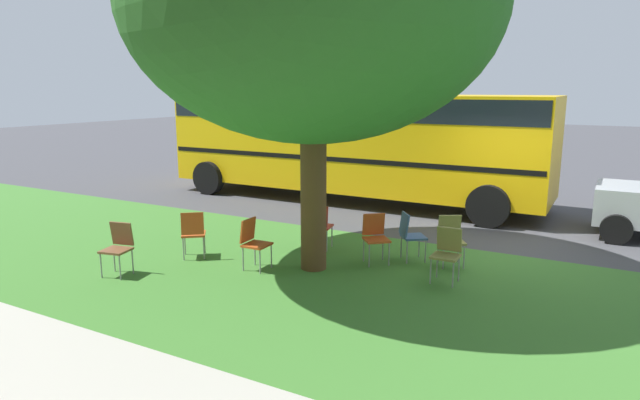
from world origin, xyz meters
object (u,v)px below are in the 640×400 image
(chair_0, at_px, (410,233))
(chair_7, at_px, (253,240))
(chair_4, at_px, (375,234))
(school_bus, at_px, (351,137))
(chair_2, at_px, (193,231))
(street_tree, at_px, (313,3))
(chair_3, at_px, (447,250))
(chair_5, at_px, (451,236))
(chair_6, at_px, (319,223))
(chair_1, at_px, (118,245))

(chair_0, bearing_deg, chair_7, 38.46)
(chair_4, distance_m, school_bus, 5.69)
(chair_2, relative_size, chair_4, 1.00)
(street_tree, relative_size, chair_7, 7.51)
(chair_4, height_order, chair_7, same)
(chair_3, distance_m, chair_7, 3.23)
(chair_5, distance_m, chair_6, 2.48)
(chair_2, height_order, chair_4, same)
(chair_2, distance_m, chair_4, 3.29)
(chair_4, height_order, chair_5, same)
(chair_2, relative_size, chair_3, 1.00)
(chair_6, bearing_deg, chair_3, 167.81)
(chair_7, bearing_deg, chair_3, -162.26)
(chair_1, xyz_separation_m, chair_4, (-3.48, -2.65, 0.00))
(street_tree, bearing_deg, chair_0, -136.98)
(chair_5, bearing_deg, chair_1, 34.03)
(chair_1, bearing_deg, chair_2, -110.88)
(chair_3, bearing_deg, chair_6, -12.19)
(school_bus, bearing_deg, chair_4, 120.15)
(chair_0, relative_size, chair_3, 1.00)
(street_tree, bearing_deg, chair_3, -168.14)
(chair_0, xyz_separation_m, chair_2, (3.49, 1.78, 0.00))
(chair_3, distance_m, chair_6, 2.71)
(chair_2, bearing_deg, street_tree, -165.52)
(chair_6, height_order, school_bus, school_bus)
(chair_0, height_order, school_bus, school_bus)
(chair_4, bearing_deg, street_tree, 45.26)
(chair_2, bearing_deg, chair_0, -153.01)
(chair_5, height_order, chair_7, same)
(chair_2, xyz_separation_m, chair_7, (-1.31, -0.04, 0.00))
(chair_2, xyz_separation_m, chair_3, (-4.38, -1.03, 0.00))
(chair_1, bearing_deg, chair_0, -142.51)
(chair_2, height_order, chair_6, same)
(street_tree, bearing_deg, chair_1, 34.47)
(chair_1, xyz_separation_m, chair_6, (-2.22, -2.87, 0.00))
(chair_3, bearing_deg, chair_4, -14.02)
(chair_1, distance_m, chair_2, 1.36)
(chair_6, bearing_deg, chair_0, -174.15)
(chair_3, xyz_separation_m, chair_6, (2.64, -0.57, 0.00))
(chair_1, height_order, chair_2, same)
(chair_5, bearing_deg, chair_4, 23.24)
(chair_0, xyz_separation_m, chair_6, (1.75, 0.18, 0.00))
(chair_0, bearing_deg, chair_1, 37.49)
(chair_2, distance_m, chair_7, 1.31)
(chair_0, xyz_separation_m, chair_3, (-0.89, 0.75, 0.00))
(chair_1, xyz_separation_m, chair_3, (-4.87, -2.30, 0.00))
(street_tree, xyz_separation_m, chair_3, (-2.19, -0.46, -3.86))
(chair_1, bearing_deg, chair_5, -145.97)
(chair_4, bearing_deg, chair_3, 165.98)
(chair_0, xyz_separation_m, chair_7, (2.18, 1.73, 0.00))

